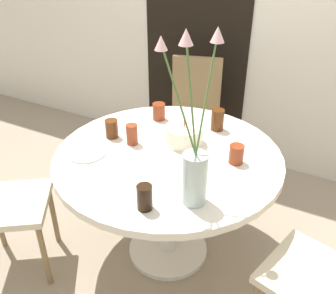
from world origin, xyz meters
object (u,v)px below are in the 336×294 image
at_px(flower_vase, 194,161).
at_px(drink_glass_1, 217,120).
at_px(chair_far_back, 336,275).
at_px(drink_glass_3, 159,111).
at_px(drink_glass_0, 112,129).
at_px(birthday_cake, 184,135).
at_px(chair_near_front, 194,111).
at_px(side_plate, 87,153).
at_px(drink_glass_5, 145,197).
at_px(drink_glass_4, 236,154).
at_px(drink_glass_2, 132,134).

distance_m(flower_vase, drink_glass_1, 0.71).
bearing_deg(chair_far_back, drink_glass_3, -101.59).
xyz_separation_m(drink_glass_0, drink_glass_3, (0.13, 0.33, -0.00)).
bearing_deg(birthday_cake, chair_near_front, 110.06).
xyz_separation_m(side_plate, drink_glass_5, (0.51, -0.24, 0.05)).
height_order(drink_glass_4, drink_glass_5, drink_glass_5).
relative_size(flower_vase, drink_glass_4, 7.77).
relative_size(birthday_cake, flower_vase, 0.27).
height_order(flower_vase, drink_glass_1, flower_vase).
bearing_deg(chair_far_back, birthday_cake, -98.47).
bearing_deg(flower_vase, chair_far_back, 4.17).
xyz_separation_m(birthday_cake, side_plate, (-0.41, -0.35, -0.05)).
distance_m(drink_glass_0, drink_glass_3, 0.35).
distance_m(chair_far_back, drink_glass_4, 0.70).
relative_size(chair_far_back, flower_vase, 1.20).
xyz_separation_m(chair_far_back, drink_glass_4, (-0.57, 0.34, 0.24)).
height_order(chair_near_front, drink_glass_1, chair_near_front).
relative_size(drink_glass_3, drink_glass_4, 1.06).
relative_size(birthday_cake, drink_glass_1, 1.64).
xyz_separation_m(birthday_cake, drink_glass_5, (0.10, -0.59, 0.01)).
bearing_deg(drink_glass_0, drink_glass_3, 68.94).
relative_size(birthday_cake, drink_glass_5, 1.79).
distance_m(side_plate, drink_glass_2, 0.27).
bearing_deg(side_plate, chair_far_back, -1.94).
height_order(chair_near_front, drink_glass_4, chair_near_front).
bearing_deg(flower_vase, drink_glass_2, 149.39).
bearing_deg(drink_glass_3, drink_glass_4, -23.07).
distance_m(drink_glass_2, drink_glass_3, 0.34).
distance_m(side_plate, drink_glass_4, 0.79).
xyz_separation_m(drink_glass_1, drink_glass_4, (0.22, -0.30, -0.01)).
distance_m(side_plate, drink_glass_0, 0.22).
relative_size(side_plate, drink_glass_4, 2.07).
bearing_deg(chair_near_front, birthday_cake, -85.62).
height_order(drink_glass_0, drink_glass_5, drink_glass_5).
distance_m(chair_near_front, side_plate, 1.15).
bearing_deg(drink_glass_5, drink_glass_3, 115.07).
relative_size(side_plate, drink_glass_3, 1.96).
relative_size(chair_near_front, chair_far_back, 1.00).
bearing_deg(drink_glass_4, flower_vase, -99.92).
xyz_separation_m(birthday_cake, drink_glass_0, (-0.40, -0.13, 0.00)).
xyz_separation_m(side_plate, drink_glass_0, (0.01, 0.22, 0.05)).
height_order(birthday_cake, drink_glass_1, birthday_cake).
relative_size(chair_far_back, drink_glass_3, 8.83).
bearing_deg(side_plate, chair_near_front, 83.56).
xyz_separation_m(chair_near_front, birthday_cake, (0.28, -0.78, 0.24)).
xyz_separation_m(drink_glass_1, drink_glass_2, (-0.36, -0.38, -0.01)).
height_order(drink_glass_1, drink_glass_2, drink_glass_1).
distance_m(drink_glass_1, drink_glass_5, 0.83).
distance_m(drink_glass_1, drink_glass_4, 0.37).
relative_size(drink_glass_0, drink_glass_4, 1.07).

